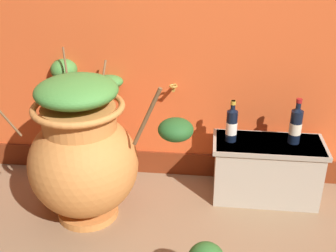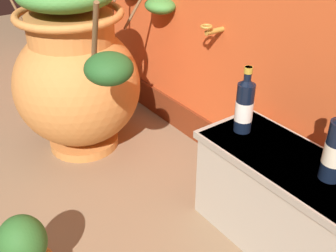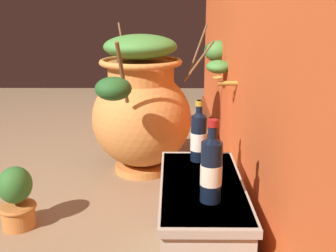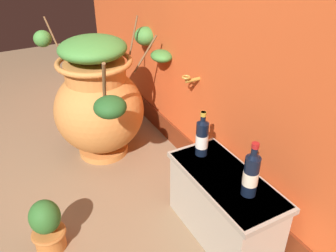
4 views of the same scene
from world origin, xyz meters
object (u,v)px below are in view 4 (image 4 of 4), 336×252
wine_bottle_left (202,136)px  wine_bottle_middle (251,173)px  terracotta_urn (99,100)px  potted_shrub (47,226)px

wine_bottle_left → wine_bottle_middle: bearing=2.7°
terracotta_urn → potted_shrub: size_ratio=3.98×
terracotta_urn → potted_shrub: terracotta_urn is taller
wine_bottle_left → wine_bottle_middle: 0.39m
wine_bottle_left → potted_shrub: bearing=-97.9°
wine_bottle_middle → potted_shrub: 1.10m
wine_bottle_left → potted_shrub: 0.96m
terracotta_urn → potted_shrub: 0.98m
potted_shrub → wine_bottle_left: bearing=82.1°
terracotta_urn → potted_shrub: bearing=-37.6°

